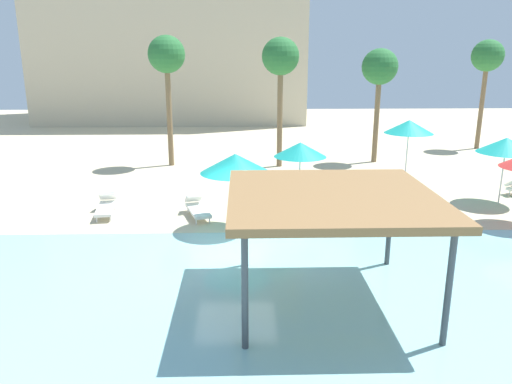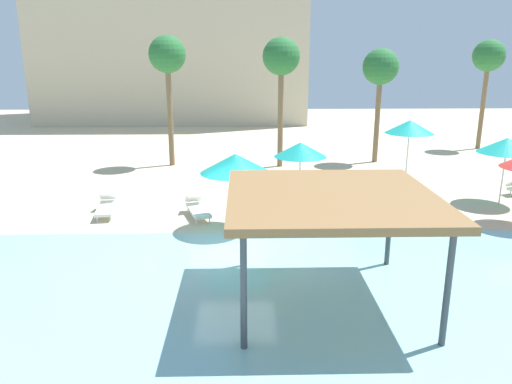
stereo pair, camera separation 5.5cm
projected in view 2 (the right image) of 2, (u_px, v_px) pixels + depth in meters
ground_plane at (235, 251)px, 15.09m from camera, size 80.00×80.00×0.00m
lagoon_water at (231, 349)px, 10.03m from camera, size 44.00×13.50×0.04m
shade_pavilion at (331, 200)px, 11.38m from camera, size 4.75×4.75×2.71m
beach_umbrella_teal_1 at (235, 163)px, 16.40m from camera, size 2.35×2.35×2.61m
beach_umbrella_teal_3 at (300, 150)px, 18.66m from camera, size 2.00×2.00×2.58m
beach_umbrella_teal_5 at (410, 127)px, 22.65m from camera, size 2.22×2.22×2.88m
beach_umbrella_teal_6 at (507, 145)px, 19.30m from camera, size 2.19×2.19×2.65m
lounge_chair_0 at (106, 205)px, 18.48m from camera, size 0.85×1.96×0.74m
lounge_chair_1 at (278, 190)px, 20.53m from camera, size 0.94×1.97×0.74m
lounge_chair_3 at (287, 212)px, 17.70m from camera, size 1.39×1.96×0.74m
lounge_chair_5 at (197, 208)px, 18.23m from camera, size 1.14×1.99×0.74m
palm_tree_0 at (167, 58)px, 25.23m from camera, size 1.90×1.90×6.72m
palm_tree_1 at (381, 69)px, 26.19m from camera, size 1.90×1.90×6.08m
palm_tree_2 at (489, 59)px, 29.87m from camera, size 1.90×1.90×6.63m
palm_tree_3 at (281, 60)px, 24.99m from camera, size 1.90×1.90×6.62m
hotel_block_0 at (175, 12)px, 43.88m from camera, size 22.61×11.90×18.70m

